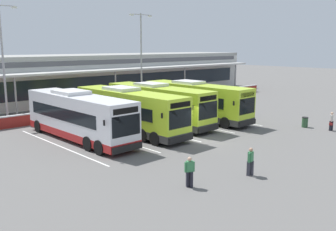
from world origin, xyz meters
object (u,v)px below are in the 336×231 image
(coach_bus_leftmost, at_px, (79,117))
(lamp_post_west, at_px, (3,56))
(coach_bus_right_centre, at_px, (195,102))
(pedestrian_in_dark_coat, at_px, (190,171))
(coach_bus_left_centre, at_px, (129,112))
(coach_bus_centre, at_px, (158,105))
(lamp_post_centre, at_px, (141,54))
(pedestrian_child, at_px, (250,161))
(litter_bin, at_px, (305,122))
(pedestrian_with_handbag, at_px, (332,121))

(coach_bus_leftmost, height_order, lamp_post_west, lamp_post_west)
(coach_bus_right_centre, xyz_separation_m, lamp_post_west, (-14.01, 11.59, 4.50))
(coach_bus_leftmost, xyz_separation_m, pedestrian_in_dark_coat, (-0.92, -12.66, -0.91))
(coach_bus_left_centre, xyz_separation_m, coach_bus_centre, (4.05, 0.85, 0.00))
(lamp_post_centre, bearing_deg, coach_bus_centre, -121.80)
(coach_bus_right_centre, height_order, pedestrian_child, coach_bus_right_centre)
(pedestrian_in_dark_coat, distance_m, lamp_post_west, 24.08)
(coach_bus_right_centre, relative_size, pedestrian_in_dark_coat, 7.51)
(lamp_post_west, xyz_separation_m, lamp_post_centre, (15.89, -0.94, 0.00))
(pedestrian_in_dark_coat, bearing_deg, litter_bin, 8.44)
(coach_bus_right_centre, height_order, litter_bin, coach_bus_right_centre)
(lamp_post_centre, bearing_deg, coach_bus_leftmost, -145.59)
(coach_bus_centre, bearing_deg, coach_bus_leftmost, -179.29)
(pedestrian_with_handbag, bearing_deg, pedestrian_child, -173.57)
(coach_bus_centre, distance_m, lamp_post_west, 15.22)
(coach_bus_centre, bearing_deg, coach_bus_right_centre, -12.14)
(lamp_post_centre, bearing_deg, lamp_post_west, 176.61)
(pedestrian_in_dark_coat, bearing_deg, coach_bus_right_centre, 41.46)
(coach_bus_centre, distance_m, pedestrian_with_handbag, 15.27)
(pedestrian_with_handbag, bearing_deg, coach_bus_left_centre, 138.76)
(coach_bus_leftmost, distance_m, lamp_post_west, 11.79)
(litter_bin, bearing_deg, lamp_post_centre, 97.45)
(coach_bus_left_centre, height_order, litter_bin, coach_bus_left_centre)
(pedestrian_with_handbag, distance_m, litter_bin, 2.26)
(pedestrian_with_handbag, distance_m, pedestrian_in_dark_coat, 18.28)
(coach_bus_centre, relative_size, lamp_post_west, 1.11)
(coach_bus_left_centre, xyz_separation_m, pedestrian_child, (-1.49, -13.09, -0.91))
(coach_bus_leftmost, bearing_deg, litter_bin, -30.49)
(coach_bus_leftmost, bearing_deg, lamp_post_centre, 34.41)
(coach_bus_centre, distance_m, coach_bus_right_centre, 4.26)
(pedestrian_in_dark_coat, xyz_separation_m, lamp_post_west, (-0.59, 23.45, 5.42))
(coach_bus_left_centre, bearing_deg, pedestrian_in_dark_coat, -113.64)
(coach_bus_right_centre, bearing_deg, pedestrian_child, -126.65)
(coach_bus_leftmost, distance_m, pedestrian_with_handbag, 21.23)
(coach_bus_right_centre, xyz_separation_m, pedestrian_with_handbag, (4.84, -11.40, -0.93))
(litter_bin, bearing_deg, lamp_post_west, 131.64)
(pedestrian_with_handbag, relative_size, lamp_post_west, 0.15)
(pedestrian_in_dark_coat, height_order, pedestrian_child, same)
(coach_bus_left_centre, bearing_deg, coach_bus_leftmost, 170.17)
(coach_bus_left_centre, height_order, pedestrian_in_dark_coat, coach_bus_left_centre)
(coach_bus_leftmost, xyz_separation_m, coach_bus_right_centre, (12.51, -0.79, 0.00))
(coach_bus_leftmost, bearing_deg, pedestrian_child, -78.52)
(coach_bus_leftmost, xyz_separation_m, lamp_post_centre, (14.39, 9.85, 4.50))
(lamp_post_west, bearing_deg, litter_bin, -48.36)
(lamp_post_west, relative_size, lamp_post_centre, 1.00)
(coach_bus_left_centre, bearing_deg, lamp_post_centre, 46.40)
(coach_bus_left_centre, height_order, pedestrian_with_handbag, coach_bus_left_centre)
(pedestrian_in_dark_coat, relative_size, lamp_post_west, 0.15)
(coach_bus_leftmost, relative_size, coach_bus_right_centre, 1.00)
(coach_bus_right_centre, bearing_deg, coach_bus_left_centre, 179.66)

